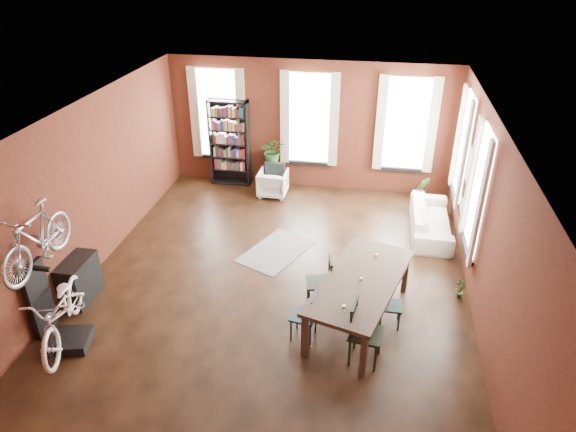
% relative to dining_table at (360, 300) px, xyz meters
% --- Properties ---
extents(room, '(9.00, 9.04, 3.22)m').
position_rel_dining_table_xyz_m(room, '(-1.34, 1.25, 1.72)').
color(room, black).
rests_on(room, ground).
extents(dining_table, '(1.76, 2.67, 0.84)m').
position_rel_dining_table_xyz_m(dining_table, '(0.00, 0.00, 0.00)').
color(dining_table, '#46352A').
rests_on(dining_table, ground).
extents(dining_chair_a, '(0.44, 0.44, 0.84)m').
position_rel_dining_table_xyz_m(dining_chair_a, '(-0.85, -0.55, 0.00)').
color(dining_chair_a, '#1C3D3E').
rests_on(dining_chair_a, ground).
extents(dining_chair_b, '(0.51, 0.51, 0.94)m').
position_rel_dining_table_xyz_m(dining_chair_b, '(-0.72, 0.31, 0.05)').
color(dining_chair_b, black).
rests_on(dining_chair_b, ground).
extents(dining_chair_c, '(0.54, 0.54, 1.03)m').
position_rel_dining_table_xyz_m(dining_chair_c, '(0.14, -0.90, 0.10)').
color(dining_chair_c, black).
rests_on(dining_chair_c, ground).
extents(dining_chair_d, '(0.36, 0.36, 0.78)m').
position_rel_dining_table_xyz_m(dining_chair_d, '(0.51, -0.00, -0.03)').
color(dining_chair_d, '#183535').
rests_on(dining_chair_d, ground).
extents(bookshelf, '(1.00, 0.32, 2.20)m').
position_rel_dining_table_xyz_m(bookshelf, '(-3.59, 4.93, 0.68)').
color(bookshelf, black).
rests_on(bookshelf, ground).
extents(white_armchair, '(0.69, 0.65, 0.71)m').
position_rel_dining_table_xyz_m(white_armchair, '(-2.38, 4.41, -0.06)').
color(white_armchair, silver).
rests_on(white_armchair, ground).
extents(cream_sofa, '(0.61, 2.08, 0.81)m').
position_rel_dining_table_xyz_m(cream_sofa, '(1.36, 3.23, -0.01)').
color(cream_sofa, beige).
rests_on(cream_sofa, ground).
extents(striped_rug, '(1.53, 1.83, 0.01)m').
position_rel_dining_table_xyz_m(striped_rug, '(-1.78, 1.86, -0.41)').
color(striped_rug, black).
rests_on(striped_rug, ground).
extents(bike_trainer, '(0.68, 0.68, 0.17)m').
position_rel_dining_table_xyz_m(bike_trainer, '(-4.43, -1.40, -0.34)').
color(bike_trainer, black).
rests_on(bike_trainer, ground).
extents(bike_wall_rack, '(0.16, 0.60, 1.30)m').
position_rel_dining_table_xyz_m(bike_wall_rack, '(-4.99, -1.17, 0.23)').
color(bike_wall_rack, black).
rests_on(bike_wall_rack, ground).
extents(console_table, '(0.40, 0.80, 0.80)m').
position_rel_dining_table_xyz_m(console_table, '(-4.87, -0.27, -0.02)').
color(console_table, black).
rests_on(console_table, ground).
extents(plant_stand, '(0.34, 0.34, 0.62)m').
position_rel_dining_table_xyz_m(plant_stand, '(-2.50, 4.93, -0.11)').
color(plant_stand, black).
rests_on(plant_stand, ground).
extents(plant_by_sofa, '(0.51, 0.77, 0.32)m').
position_rel_dining_table_xyz_m(plant_by_sofa, '(1.20, 4.60, -0.26)').
color(plant_by_sofa, '#295723').
rests_on(plant_by_sofa, ground).
extents(plant_small, '(0.38, 0.43, 0.14)m').
position_rel_dining_table_xyz_m(plant_small, '(1.74, 0.95, -0.35)').
color(plant_small, '#345B24').
rests_on(plant_small, ground).
extents(bicycle_floor, '(0.94, 1.17, 1.95)m').
position_rel_dining_table_xyz_m(bicycle_floor, '(-4.44, -1.41, 0.72)').
color(bicycle_floor, white).
rests_on(bicycle_floor, bike_trainer).
extents(bicycle_hung, '(0.47, 1.00, 1.66)m').
position_rel_dining_table_xyz_m(bicycle_hung, '(-4.74, -1.17, 1.71)').
color(bicycle_hung, '#A5A8AD').
rests_on(bicycle_hung, bike_wall_rack).
extents(plant_on_stand, '(0.83, 0.87, 0.54)m').
position_rel_dining_table_xyz_m(plant_on_stand, '(-2.49, 4.97, 0.47)').
color(plant_on_stand, '#305F26').
rests_on(plant_on_stand, plant_stand).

